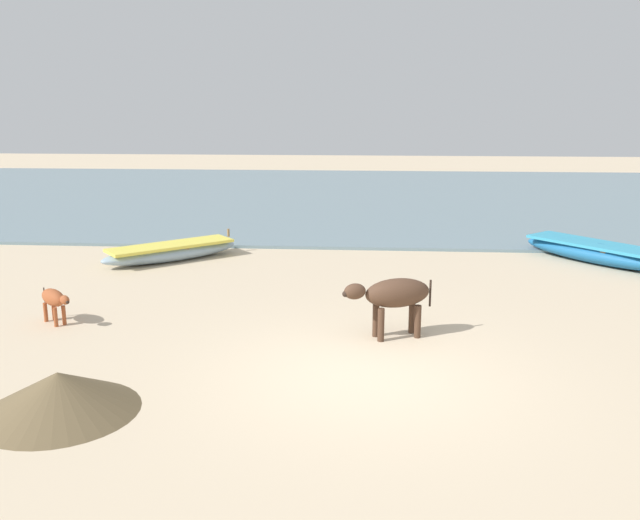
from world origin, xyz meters
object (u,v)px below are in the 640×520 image
(fishing_boat_0, at_px, (600,253))
(calf_near_rust, at_px, (54,299))
(cow_adult_dark, at_px, (394,295))
(fishing_boat_3, at_px, (171,251))

(fishing_boat_0, bearing_deg, calf_near_rust, -105.88)
(calf_near_rust, bearing_deg, cow_adult_dark, 37.58)
(fishing_boat_0, distance_m, cow_adult_dark, 7.56)
(fishing_boat_0, bearing_deg, cow_adult_dark, -84.13)
(fishing_boat_3, height_order, cow_adult_dark, cow_adult_dark)
(fishing_boat_3, xyz_separation_m, cow_adult_dark, (5.19, -5.10, 0.48))
(fishing_boat_0, relative_size, cow_adult_dark, 2.43)
(calf_near_rust, bearing_deg, fishing_boat_3, 122.81)
(cow_adult_dark, bearing_deg, fishing_boat_3, -64.15)
(fishing_boat_3, distance_m, calf_near_rust, 4.87)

